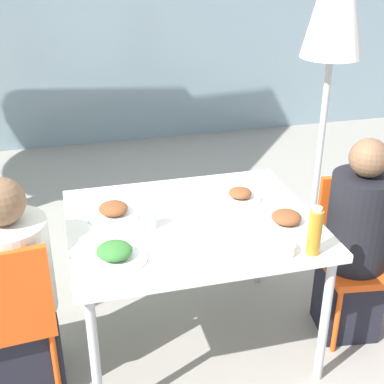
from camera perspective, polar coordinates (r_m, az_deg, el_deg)
ground_plane at (r=3.04m, az=0.00°, el=-15.45°), size 24.00×24.00×0.00m
dining_table at (r=2.63m, az=0.00°, el=-4.11°), size 1.20×0.97×0.75m
chair_left at (r=2.57m, az=-19.12°, el=-11.87°), size 0.43×0.43×0.85m
person_left at (r=2.62m, az=-18.14°, el=-10.42°), size 0.35×0.35×1.10m
chair_right at (r=3.02m, az=17.22°, el=-5.36°), size 0.45×0.45×0.85m
person_right at (r=2.92m, az=17.00°, el=-5.63°), size 0.33×0.33×1.13m
closed_umbrella at (r=3.55m, az=15.17°, el=19.02°), size 0.39×0.39×2.16m
plate_0 at (r=2.80m, az=5.13°, el=-0.37°), size 0.22×0.22×0.06m
plate_1 at (r=2.31m, az=-8.25°, el=-6.54°), size 0.28×0.28×0.08m
plate_2 at (r=2.65m, az=-8.37°, el=-2.03°), size 0.26×0.26×0.07m
plate_3 at (r=2.58m, az=10.00°, el=-2.96°), size 0.26×0.26×0.07m
bottle at (r=2.35m, az=12.96°, el=-4.13°), size 0.06×0.06×0.23m
drinking_cup at (r=2.52m, az=-4.60°, el=-2.90°), size 0.07×0.07×0.09m
salad_bowl at (r=2.37m, az=9.17°, el=-5.91°), size 0.15×0.15×0.05m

